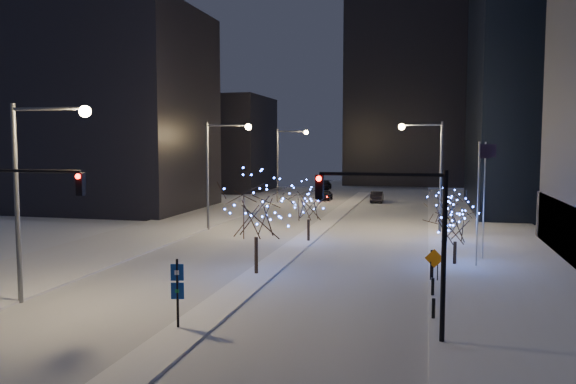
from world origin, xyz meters
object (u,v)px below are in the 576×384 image
(car_near, at_px, (325,195))
(holiday_tree_plaza_far, at_px, (447,207))
(traffic_signal_east, at_px, (404,226))
(car_far, at_px, (324,185))
(wayfinding_sign, at_px, (177,287))
(holiday_tree_plaza_near, at_px, (456,223))
(holiday_tree_median_far, at_px, (309,203))
(car_mid, at_px, (377,197))
(holiday_tree_median_near, at_px, (256,206))
(street_lamp_w_near, at_px, (34,175))
(traffic_signal_west, at_px, (15,215))
(street_lamp_east, at_px, (431,161))
(construction_sign, at_px, (434,261))
(street_lamp_w_mid, at_px, (218,160))
(street_lamp_w_far, at_px, (285,155))

(car_near, distance_m, holiday_tree_plaza_far, 35.34)
(traffic_signal_east, relative_size, car_far, 1.29)
(wayfinding_sign, bearing_deg, holiday_tree_plaza_near, 40.37)
(holiday_tree_median_far, bearing_deg, car_mid, 85.39)
(car_mid, relative_size, holiday_tree_plaza_near, 1.07)
(wayfinding_sign, bearing_deg, holiday_tree_median_far, 74.71)
(holiday_tree_plaza_near, height_order, wayfinding_sign, holiday_tree_plaza_near)
(holiday_tree_plaza_near, relative_size, holiday_tree_plaza_far, 0.99)
(holiday_tree_median_near, relative_size, holiday_tree_plaza_near, 1.53)
(holiday_tree_median_far, bearing_deg, car_far, 98.94)
(car_far, xyz_separation_m, holiday_tree_median_far, (8.27, -52.60, 2.48))
(traffic_signal_east, relative_size, holiday_tree_median_near, 1.08)
(holiday_tree_plaza_near, bearing_deg, street_lamp_w_near, -145.27)
(traffic_signal_west, bearing_deg, holiday_tree_plaza_far, 51.65)
(street_lamp_east, xyz_separation_m, wayfinding_sign, (-10.57, -29.94, -4.53))
(street_lamp_w_near, bearing_deg, holiday_tree_plaza_near, 34.73)
(traffic_signal_west, relative_size, construction_sign, 3.83)
(car_mid, bearing_deg, holiday_tree_median_near, 84.79)
(traffic_signal_east, xyz_separation_m, construction_sign, (1.36, 10.35, -3.51))
(car_mid, bearing_deg, holiday_tree_plaza_near, 101.18)
(holiday_tree_median_far, bearing_deg, car_near, 97.88)
(traffic_signal_west, xyz_separation_m, holiday_tree_median_far, (8.94, 22.66, -1.50))
(traffic_signal_west, height_order, traffic_signal_east, same)
(street_lamp_w_near, bearing_deg, street_lamp_w_mid, 90.00)
(street_lamp_w_near, relative_size, holiday_tree_plaza_near, 2.36)
(street_lamp_east, xyz_separation_m, car_mid, (-6.91, 25.87, -5.70))
(holiday_tree_median_far, distance_m, holiday_tree_plaza_near, 12.87)
(traffic_signal_west, relative_size, traffic_signal_east, 1.00)
(traffic_signal_east, relative_size, construction_sign, 3.83)
(car_far, xyz_separation_m, holiday_tree_plaza_far, (19.15, -50.22, 2.14))
(street_lamp_w_far, bearing_deg, street_lamp_w_near, -90.00)
(traffic_signal_west, relative_size, car_far, 1.29)
(wayfinding_sign, distance_m, construction_sign, 15.62)
(holiday_tree_median_near, distance_m, holiday_tree_plaza_near, 13.26)
(street_lamp_w_far, distance_m, holiday_tree_median_near, 42.42)
(traffic_signal_east, distance_m, car_far, 76.22)
(car_far, xyz_separation_m, holiday_tree_plaza_near, (19.45, -58.97, 2.09))
(street_lamp_east, distance_m, holiday_tree_plaza_near, 14.26)
(street_lamp_w_mid, bearing_deg, holiday_tree_median_far, -24.69)
(wayfinding_sign, bearing_deg, street_lamp_w_far, 86.46)
(car_mid, bearing_deg, construction_sign, 98.15)
(holiday_tree_plaza_near, xyz_separation_m, wayfinding_sign, (-12.16, -16.23, -0.96))
(street_lamp_east, distance_m, holiday_tree_median_near, 22.12)
(car_near, height_order, holiday_tree_plaza_near, holiday_tree_plaza_near)
(street_lamp_w_far, distance_m, construction_sign, 45.28)
(street_lamp_east, distance_m, car_mid, 27.38)
(holiday_tree_plaza_near, bearing_deg, car_mid, 102.11)
(street_lamp_w_far, xyz_separation_m, construction_sign, (19.24, -40.66, -5.25))
(holiday_tree_median_far, height_order, holiday_tree_plaza_far, holiday_tree_median_far)
(car_near, bearing_deg, car_far, 101.73)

